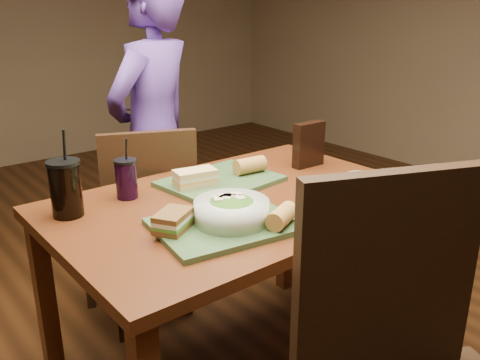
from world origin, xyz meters
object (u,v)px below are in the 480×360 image
soup_bowl (362,182)px  sandwich_far (195,178)px  chair_far (141,218)px  tray_far (221,181)px  cup_berry (126,179)px  sandwich_near (173,221)px  tray_near (225,225)px  salad_bowl (232,210)px  cup_cola (66,188)px  dining_table (240,222)px  baguette_far (250,165)px  baguette_near (282,216)px  diner (154,137)px  chip_bag (309,145)px

soup_bowl → sandwich_far: sandwich_far is taller
chair_far → tray_far: (0.14, -0.40, 0.25)m
cup_berry → sandwich_near: bearing=-96.0°
tray_near → salad_bowl: 0.05m
tray_near → cup_berry: 0.44m
salad_bowl → cup_berry: bearing=107.3°
tray_far → cup_cola: 0.58m
dining_table → salad_bowl: size_ratio=5.63×
baguette_far → baguette_near: bearing=-119.1°
diner → salad_bowl: bearing=49.7°
tray_far → cup_berry: 0.36m
chair_far → chip_bag: size_ratio=4.86×
chair_far → baguette_far: 0.58m
tray_near → soup_bowl: bearing=-4.8°
baguette_far → cup_berry: size_ratio=0.58×
tray_far → cup_cola: cup_cola is taller
tray_far → baguette_far: size_ratio=3.35×
diner → cup_cola: diner is taller
diner → salad_bowl: 1.08m
baguette_near → cup_cola: 0.70m
sandwich_near → tray_far: bearing=36.2°
sandwich_far → chip_bag: size_ratio=0.87×
tray_near → tray_far: size_ratio=1.00×
sandwich_near → diner: bearing=63.2°
salad_bowl → baguette_far: salad_bowl is taller
tray_far → salad_bowl: size_ratio=1.82×
cup_cola → baguette_near: bearing=-48.7°
tray_far → diner: bearing=81.5°
soup_bowl → cup_cola: 1.04m
salad_bowl → baguette_far: size_ratio=1.84×
chair_far → tray_near: size_ratio=2.18×
dining_table → baguette_far: size_ratio=10.36×
sandwich_near → cup_cola: bearing=118.4°
tray_near → sandwich_far: 0.36m
cup_berry → diner: bearing=53.1°
salad_bowl → sandwich_near: (-0.17, 0.06, -0.01)m
tray_far → sandwich_far: sandwich_far is taller
salad_bowl → baguette_far: (0.35, 0.33, -0.01)m
dining_table → tray_near: (-0.19, -0.16, 0.10)m
diner → cup_cola: bearing=19.7°
chair_far → baguette_far: bearing=-56.4°
soup_bowl → chair_far: bearing=122.5°
soup_bowl → cup_berry: size_ratio=1.01×
salad_bowl → tray_far: bearing=58.0°
dining_table → sandwich_far: (-0.07, 0.17, 0.14)m
cup_berry → chip_bag: size_ratio=1.15×
baguette_far → cup_cola: (-0.71, 0.07, 0.04)m
sandwich_near → tray_near: bearing=-19.5°
diner → cup_berry: bearing=29.9°
salad_bowl → tray_near: bearing=164.6°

